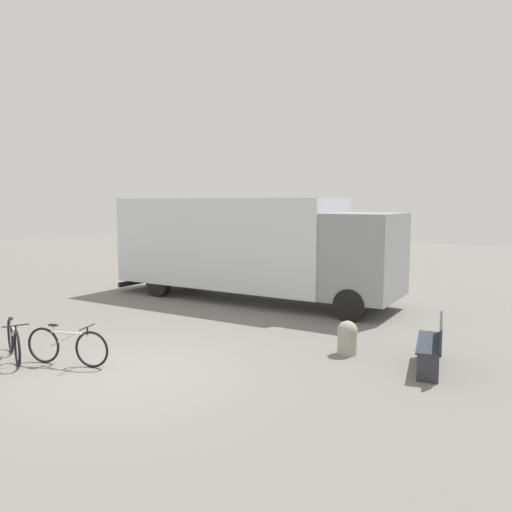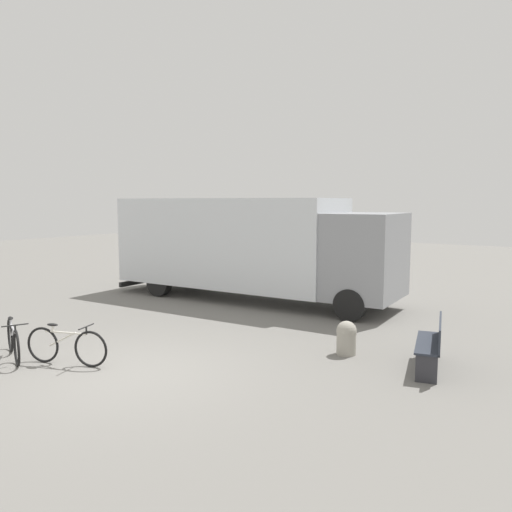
# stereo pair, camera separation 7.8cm
# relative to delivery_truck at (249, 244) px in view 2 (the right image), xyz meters

# --- Properties ---
(ground_plane) EXTENTS (60.00, 60.00, 0.00)m
(ground_plane) POSITION_rel_delivery_truck_xyz_m (1.99, -6.51, -1.65)
(ground_plane) COLOR slate
(delivery_truck) EXTENTS (8.80, 2.78, 3.00)m
(delivery_truck) POSITION_rel_delivery_truck_xyz_m (0.00, 0.00, 0.00)
(delivery_truck) COLOR silver
(delivery_truck) RESTS_ON ground
(park_bench) EXTENTS (0.74, 1.56, 0.89)m
(park_bench) POSITION_rel_delivery_truck_xyz_m (6.24, -3.43, -1.17)
(park_bench) COLOR #282D38
(park_bench) RESTS_ON ground
(bicycle_near) EXTENTS (1.52, 0.73, 0.74)m
(bicycle_near) POSITION_rel_delivery_truck_xyz_m (-0.38, -7.15, -1.30)
(bicycle_near) COLOR black
(bicycle_near) RESTS_ON ground
(bicycle_middle) EXTENTS (1.57, 0.63, 0.74)m
(bicycle_middle) POSITION_rel_delivery_truck_xyz_m (0.74, -6.81, -1.30)
(bicycle_middle) COLOR black
(bicycle_middle) RESTS_ON ground
(bollard_near_bench) EXTENTS (0.39, 0.39, 0.65)m
(bollard_near_bench) POSITION_rel_delivery_truck_xyz_m (4.64, -3.45, -1.31)
(bollard_near_bench) COLOR #9E998C
(bollard_near_bench) RESTS_ON ground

